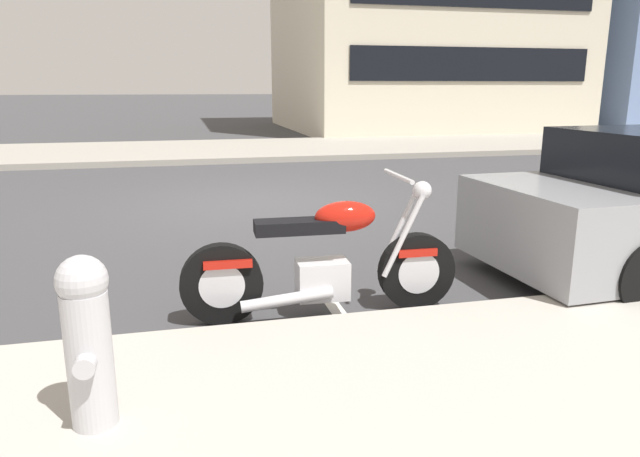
{
  "coord_description": "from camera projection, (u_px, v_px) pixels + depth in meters",
  "views": [
    {
      "loc": [
        -1.16,
        -8.78,
        1.77
      ],
      "look_at": [
        -0.1,
        -4.35,
        0.65
      ],
      "focal_mm": 32.57,
      "sensor_mm": 36.0,
      "label": 1
    }
  ],
  "objects": [
    {
      "name": "ground_plane",
      "position": [
        260.0,
        204.0,
        8.98
      ],
      "size": [
        260.0,
        260.0,
        0.0
      ],
      "primitive_type": "plane",
      "color": "#3D3D3F"
    },
    {
      "name": "parking_stall_stripe",
      "position": [
        328.0,
        298.0,
        4.97
      ],
      "size": [
        0.12,
        2.2,
        0.01
      ],
      "primitive_type": "cube",
      "color": "silver",
      "rests_on": "ground"
    },
    {
      "name": "fire_hydrant",
      "position": [
        88.0,
        337.0,
        2.77
      ],
      "size": [
        0.24,
        0.36,
        0.87
      ],
      "color": "#B7B7BC",
      "rests_on": "sidewalk_near_curb"
    },
    {
      "name": "parked_motorcycle",
      "position": [
        325.0,
        264.0,
        4.51
      ],
      "size": [
        2.19,
        0.62,
        1.11
      ],
      "rotation": [
        0.0,
        0.0,
        -0.03
      ],
      "color": "black",
      "rests_on": "ground"
    },
    {
      "name": "sidewalk_far_curb",
      "position": [
        601.0,
        141.0,
        18.62
      ],
      "size": [
        120.0,
        5.0,
        0.14
      ],
      "primitive_type": "cube",
      "color": "gray",
      "rests_on": "ground"
    }
  ]
}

